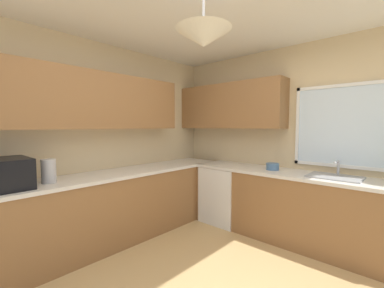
{
  "coord_description": "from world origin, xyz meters",
  "views": [
    {
      "loc": [
        1.27,
        -1.52,
        1.49
      ],
      "look_at": [
        -0.7,
        0.64,
        1.27
      ],
      "focal_mm": 23.27,
      "sensor_mm": 36.0,
      "label": 1
    }
  ],
  "objects_px": {
    "kettle": "(49,171)",
    "dishwasher": "(225,194)",
    "bowl": "(273,167)",
    "sink_assembly": "(335,176)",
    "microwave": "(7,174)"
  },
  "relations": [
    {
      "from": "kettle",
      "to": "dishwasher",
      "type": "bearing_deg",
      "value": 74.36
    },
    {
      "from": "kettle",
      "to": "sink_assembly",
      "type": "relative_size",
      "value": 0.45
    },
    {
      "from": "sink_assembly",
      "to": "bowl",
      "type": "bearing_deg",
      "value": -179.47
    },
    {
      "from": "dishwasher",
      "to": "microwave",
      "type": "xyz_separation_m",
      "value": [
        -0.66,
        -2.64,
        0.61
      ]
    },
    {
      "from": "sink_assembly",
      "to": "bowl",
      "type": "distance_m",
      "value": 0.75
    },
    {
      "from": "microwave",
      "to": "dishwasher",
      "type": "bearing_deg",
      "value": 75.95
    },
    {
      "from": "kettle",
      "to": "bowl",
      "type": "distance_m",
      "value": 2.7
    },
    {
      "from": "dishwasher",
      "to": "bowl",
      "type": "distance_m",
      "value": 0.91
    },
    {
      "from": "bowl",
      "to": "dishwasher",
      "type": "bearing_deg",
      "value": -177.71
    },
    {
      "from": "dishwasher",
      "to": "kettle",
      "type": "relative_size",
      "value": 3.4
    },
    {
      "from": "dishwasher",
      "to": "bowl",
      "type": "height_order",
      "value": "bowl"
    },
    {
      "from": "bowl",
      "to": "microwave",
      "type": "bearing_deg",
      "value": -117.87
    },
    {
      "from": "dishwasher",
      "to": "kettle",
      "type": "xyz_separation_m",
      "value": [
        -0.64,
        -2.29,
        0.59
      ]
    },
    {
      "from": "dishwasher",
      "to": "sink_assembly",
      "type": "distance_m",
      "value": 1.58
    },
    {
      "from": "kettle",
      "to": "sink_assembly",
      "type": "height_order",
      "value": "kettle"
    }
  ]
}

